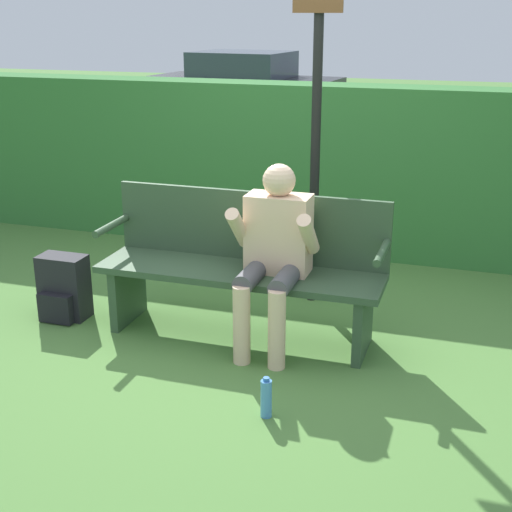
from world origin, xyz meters
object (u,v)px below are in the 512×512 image
person_seated (274,248)px  water_bottle (266,398)px  park_bench (243,265)px  parked_car (243,88)px  backpack (63,289)px  signpost (316,120)px

person_seated → water_bottle: bearing=-75.9°
park_bench → parked_car: parked_car is taller
park_bench → parked_car: 10.21m
backpack → water_bottle: 1.98m
backpack → parked_car: size_ratio=0.12×
backpack → signpost: (1.63, 0.88, 1.16)m
backpack → water_bottle: backpack is taller
park_bench → water_bottle: bearing=-64.6°
park_bench → parked_car: size_ratio=0.48×
backpack → person_seated: bearing=1.5°
water_bottle → parked_car: (-3.79, 10.66, 0.53)m
parked_car → person_seated: bearing=-64.1°
park_bench → person_seated: size_ratio=1.60×
park_bench → person_seated: (0.26, -0.12, 0.19)m
person_seated → water_bottle: 1.07m
water_bottle → signpost: (-0.16, 1.72, 1.27)m
person_seated → signpost: (0.06, 0.84, 0.70)m
backpack → parked_car: 10.03m
person_seated → backpack: size_ratio=2.58×
water_bottle → signpost: signpost is taller
park_bench → backpack: 1.35m
parked_car → park_bench: bearing=-65.2°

